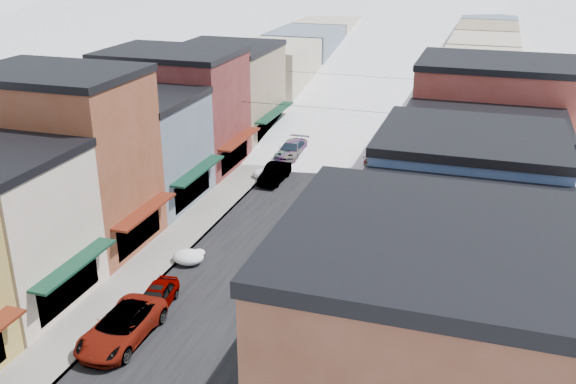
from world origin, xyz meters
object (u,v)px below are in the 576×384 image
Objects in this scene: car_green_sedan at (308,257)px; streetlamp_near at (338,226)px; car_white_suv at (121,327)px; car_dark_hatch at (275,173)px; car_silver_sedan at (157,297)px; trash_can at (345,238)px.

car_green_sedan is 3.20m from streetlamp_near.
car_white_suv is 25.66m from car_dark_hatch.
car_white_suv is 3.57m from car_silver_sedan.
car_silver_sedan reaches higher than car_green_sedan.
streetlamp_near is at bearing 33.49° from car_silver_sedan.
car_green_sedan is 4.05m from trash_can.
car_dark_hatch reaches higher than car_silver_sedan.
car_silver_sedan is 0.88× the size of car_dark_hatch.
car_green_sedan is at bearing -174.95° from streetlamp_near.
car_green_sedan is 4.01× the size of trash_can.
car_dark_hatch reaches higher than car_green_sedan.
car_silver_sedan is at bearing -139.19° from streetlamp_near.
car_white_suv reaches higher than car_silver_sedan.
car_dark_hatch is at bearing -68.05° from car_green_sedan.
car_silver_sedan is (0.20, 3.56, -0.13)m from car_white_suv.
car_silver_sedan is at bearing -88.55° from car_dark_hatch.
car_dark_hatch is 0.99× the size of streetlamp_near.
streetlamp_near is (9.07, 7.83, 2.48)m from car_silver_sedan.
car_green_sedan is (7.11, 7.66, -0.05)m from car_silver_sedan.
car_silver_sedan is 22.10m from car_dark_hatch.
streetlamp_near is (9.27, 11.40, 2.34)m from car_white_suv.
car_green_sedan is at bearing -114.80° from trash_can.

